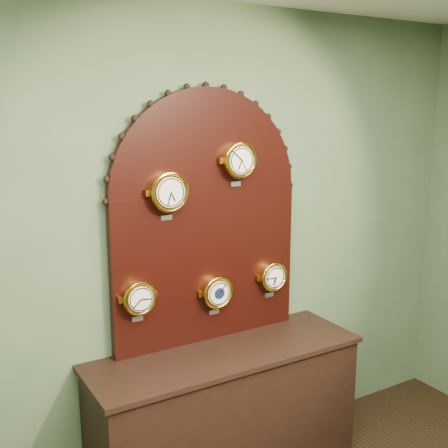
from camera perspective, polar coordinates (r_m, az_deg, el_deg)
wall_back at (r=3.35m, az=-2.19°, el=-2.24°), size 4.00×0.00×4.00m
shop_counter at (r=3.52m, az=0.18°, el=-19.17°), size 1.60×0.50×0.80m
display_board at (r=3.26m, az=-1.80°, el=1.43°), size 1.26×0.06×1.53m
roman_clock at (r=3.05m, az=-5.70°, el=3.31°), size 0.23×0.08×0.28m
arabic_clock at (r=3.25m, az=1.53°, el=6.55°), size 0.21×0.08×0.27m
hygrometer at (r=3.12m, az=-8.70°, el=-7.46°), size 0.19×0.08×0.24m
barometer at (r=3.34m, az=-0.76°, el=-6.97°), size 0.20×0.08×0.25m
tide_clock at (r=3.54m, az=4.97°, el=-5.35°), size 0.19×0.08×0.24m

